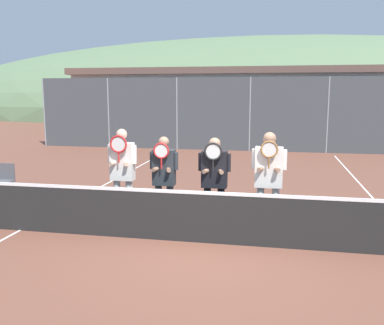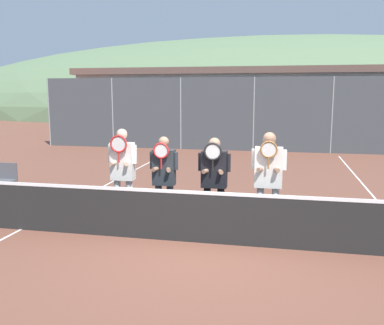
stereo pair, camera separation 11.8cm
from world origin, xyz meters
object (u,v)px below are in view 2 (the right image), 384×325
at_px(player_leftmost, 123,169).
at_px(car_center, 351,127).
at_px(car_left_of_center, 233,127).
at_px(car_far_left, 132,124).
at_px(player_center_right, 214,176).
at_px(player_center_left, 164,175).
at_px(player_rightmost, 268,175).

height_order(player_leftmost, car_center, player_leftmost).
bearing_deg(car_left_of_center, car_far_left, -179.74).
bearing_deg(car_far_left, player_center_right, -64.39).
relative_size(player_leftmost, car_center, 0.40).
height_order(player_leftmost, player_center_left, player_leftmost).
relative_size(player_center_left, car_center, 0.37).
distance_m(player_rightmost, car_left_of_center, 13.80).
distance_m(player_center_right, player_rightmost, 0.98).
distance_m(player_center_right, car_far_left, 15.03).
bearing_deg(car_far_left, car_left_of_center, 0.26).
xyz_separation_m(player_center_left, car_far_left, (-5.55, 13.54, -0.08)).
bearing_deg(car_left_of_center, player_center_right, -84.85).
height_order(player_leftmost, car_left_of_center, player_leftmost).
bearing_deg(player_center_right, player_leftmost, 179.29).
xyz_separation_m(player_center_right, car_far_left, (-6.50, 13.55, -0.10)).
bearing_deg(player_center_right, car_center, 72.45).
bearing_deg(player_rightmost, car_left_of_center, 99.15).
xyz_separation_m(car_far_left, car_center, (10.82, 0.13, -0.00)).
bearing_deg(car_far_left, player_leftmost, -70.73).
relative_size(player_rightmost, car_far_left, 0.45).
height_order(car_left_of_center, car_center, car_center).
xyz_separation_m(player_rightmost, car_far_left, (-7.47, 13.60, -0.18)).
height_order(player_leftmost, player_rightmost, player_leftmost).
distance_m(player_center_right, car_left_of_center, 13.63).
bearing_deg(player_center_right, car_left_of_center, 95.15).
bearing_deg(car_center, player_leftmost, -114.04).
bearing_deg(player_center_left, car_far_left, 112.28).
distance_m(player_center_left, player_rightmost, 1.92).
distance_m(car_far_left, car_left_of_center, 5.27).
distance_m(car_far_left, car_center, 10.82).
relative_size(player_center_left, car_far_left, 0.42).
bearing_deg(player_center_left, car_center, 68.90).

